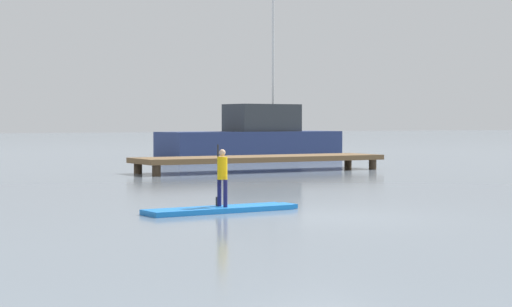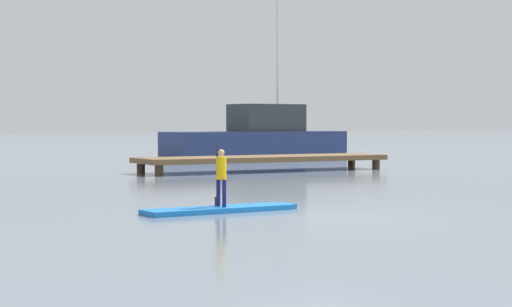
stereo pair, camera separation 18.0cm
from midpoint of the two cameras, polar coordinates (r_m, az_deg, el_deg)
ground_plane at (r=17.16m, az=3.48°, el=-3.94°), size 240.00×240.00×0.00m
paddleboard_near at (r=18.07m, az=-2.39°, el=-3.47°), size 3.27×0.89×0.10m
paddler_child_solo at (r=18.03m, az=-2.40°, el=-1.31°), size 0.21×0.40×1.22m
fishing_boat_green_midground at (r=45.17m, az=-0.27°, el=0.97°), size 9.53×3.28×8.47m
floating_dock at (r=32.53m, az=0.12°, el=-0.33°), size 9.24×2.18×0.54m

